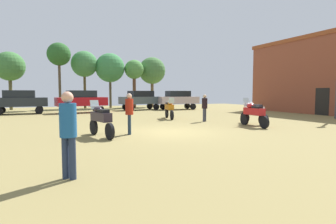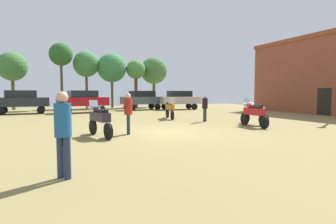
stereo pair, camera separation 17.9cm
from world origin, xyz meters
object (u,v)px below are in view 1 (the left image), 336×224
at_px(car_4, 141,99).
at_px(person_3, 129,111).
at_px(tree_2, 59,55).
at_px(tree_4, 84,64).
at_px(motorcycle_5, 169,108).
at_px(tree_9, 110,68).
at_px(car_3, 82,100).
at_px(tree_3, 10,67).
at_px(car_2, 20,100).
at_px(car_1, 178,99).
at_px(motorcycle_9, 254,111).
at_px(person_2, 205,106).
at_px(tree_8, 134,70).
at_px(motorcycle_4, 101,119).
at_px(motorcycle_7, 254,113).
at_px(person_1, 68,128).
at_px(tree_1, 152,71).

relative_size(car_4, person_3, 2.57).
bearing_deg(tree_2, tree_4, 22.90).
height_order(motorcycle_5, tree_9, tree_9).
height_order(car_3, tree_3, tree_3).
height_order(motorcycle_5, car_2, car_2).
xyz_separation_m(car_1, tree_9, (-6.00, 5.98, 3.55)).
relative_size(motorcycle_9, tree_4, 0.32).
bearing_deg(tree_3, motorcycle_9, -55.24).
distance_m(car_1, tree_2, 13.51).
xyz_separation_m(person_3, tree_2, (-1.99, 19.92, 4.78)).
bearing_deg(person_3, person_2, 135.44).
distance_m(tree_2, tree_8, 8.49).
relative_size(motorcycle_4, tree_9, 0.35).
relative_size(motorcycle_4, motorcycle_7, 0.98).
xyz_separation_m(car_1, person_3, (-9.60, -14.78, -0.14)).
bearing_deg(tree_8, person_2, -92.30).
xyz_separation_m(tree_2, tree_4, (2.71, 1.15, -0.76)).
height_order(car_1, tree_2, tree_2).
xyz_separation_m(car_2, person_2, (11.06, -11.62, -0.19)).
relative_size(motorcycle_5, person_1, 1.22).
bearing_deg(car_2, motorcycle_7, -141.44).
xyz_separation_m(motorcycle_7, car_4, (-1.02, 15.81, 0.45)).
relative_size(motorcycle_5, tree_9, 0.34).
height_order(tree_8, tree_9, tree_9).
height_order(motorcycle_4, person_3, person_3).
relative_size(motorcycle_7, tree_9, 0.35).
height_order(motorcycle_7, car_4, car_4).
relative_size(motorcycle_9, tree_1, 0.34).
distance_m(tree_1, tree_8, 2.85).
distance_m(motorcycle_5, car_3, 9.65).
distance_m(person_1, person_3, 5.97).
bearing_deg(car_1, car_3, 96.96).
bearing_deg(tree_9, motorcycle_4, -103.01).
height_order(motorcycle_5, tree_1, tree_1).
distance_m(motorcycle_9, tree_8, 19.85).
bearing_deg(tree_3, car_1, -21.58).
relative_size(car_4, tree_1, 0.72).
relative_size(tree_4, tree_9, 1.02).
xyz_separation_m(person_2, tree_4, (-4.98, 17.96, 4.08)).
distance_m(tree_4, tree_8, 5.76).
height_order(motorcycle_5, car_4, car_4).
distance_m(tree_8, tree_9, 2.85).
distance_m(motorcycle_5, tree_1, 16.66).
bearing_deg(tree_2, motorcycle_5, -65.73).
bearing_deg(motorcycle_5, tree_4, -64.91).
bearing_deg(tree_4, tree_9, -6.23).
distance_m(car_4, person_3, 16.75).
bearing_deg(motorcycle_9, tree_1, 84.15).
bearing_deg(tree_1, tree_4, -179.21).
bearing_deg(person_2, car_3, 87.39).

